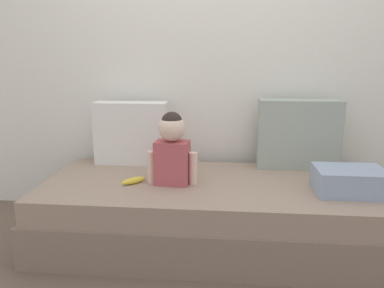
{
  "coord_description": "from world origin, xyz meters",
  "views": [
    {
      "loc": [
        0.09,
        -2.28,
        1.23
      ],
      "look_at": [
        -0.12,
        0.0,
        0.67
      ],
      "focal_mm": 34.66,
      "sensor_mm": 36.0,
      "label": 1
    }
  ],
  "objects_px": {
    "toddler": "(172,148)",
    "banana": "(134,181)",
    "throw_pillow_right": "(298,134)",
    "throw_pillow_left": "(131,133)",
    "folded_blanket": "(349,181)",
    "couch": "(210,212)"
  },
  "relations": [
    {
      "from": "banana",
      "to": "folded_blanket",
      "type": "relative_size",
      "value": 0.42
    },
    {
      "from": "toddler",
      "to": "couch",
      "type": "bearing_deg",
      "value": 12.11
    },
    {
      "from": "throw_pillow_left",
      "to": "throw_pillow_right",
      "type": "distance_m",
      "value": 1.22
    },
    {
      "from": "toddler",
      "to": "banana",
      "type": "bearing_deg",
      "value": -173.2
    },
    {
      "from": "banana",
      "to": "folded_blanket",
      "type": "xyz_separation_m",
      "value": [
        1.32,
        -0.04,
        0.05
      ]
    },
    {
      "from": "throw_pillow_right",
      "to": "toddler",
      "type": "distance_m",
      "value": 0.95
    },
    {
      "from": "throw_pillow_left",
      "to": "folded_blanket",
      "type": "bearing_deg",
      "value": -18.75
    },
    {
      "from": "throw_pillow_left",
      "to": "throw_pillow_right",
      "type": "xyz_separation_m",
      "value": [
        1.22,
        0.0,
        0.02
      ]
    },
    {
      "from": "couch",
      "to": "banana",
      "type": "distance_m",
      "value": 0.55
    },
    {
      "from": "couch",
      "to": "throw_pillow_left",
      "type": "distance_m",
      "value": 0.84
    },
    {
      "from": "folded_blanket",
      "to": "throw_pillow_left",
      "type": "bearing_deg",
      "value": 161.25
    },
    {
      "from": "couch",
      "to": "throw_pillow_right",
      "type": "height_order",
      "value": "throw_pillow_right"
    },
    {
      "from": "banana",
      "to": "throw_pillow_right",
      "type": "bearing_deg",
      "value": 22.39
    },
    {
      "from": "couch",
      "to": "toddler",
      "type": "height_order",
      "value": "toddler"
    },
    {
      "from": "banana",
      "to": "folded_blanket",
      "type": "height_order",
      "value": "folded_blanket"
    },
    {
      "from": "folded_blanket",
      "to": "toddler",
      "type": "bearing_deg",
      "value": 176.48
    },
    {
      "from": "throw_pillow_left",
      "to": "throw_pillow_right",
      "type": "bearing_deg",
      "value": 0.0
    },
    {
      "from": "couch",
      "to": "folded_blanket",
      "type": "relative_size",
      "value": 5.56
    },
    {
      "from": "folded_blanket",
      "to": "banana",
      "type": "bearing_deg",
      "value": 178.41
    },
    {
      "from": "throw_pillow_right",
      "to": "toddler",
      "type": "xyz_separation_m",
      "value": [
        -0.85,
        -0.42,
        -0.01
      ]
    },
    {
      "from": "throw_pillow_left",
      "to": "folded_blanket",
      "type": "distance_m",
      "value": 1.53
    },
    {
      "from": "toddler",
      "to": "folded_blanket",
      "type": "xyz_separation_m",
      "value": [
        1.07,
        -0.07,
        -0.16
      ]
    }
  ]
}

